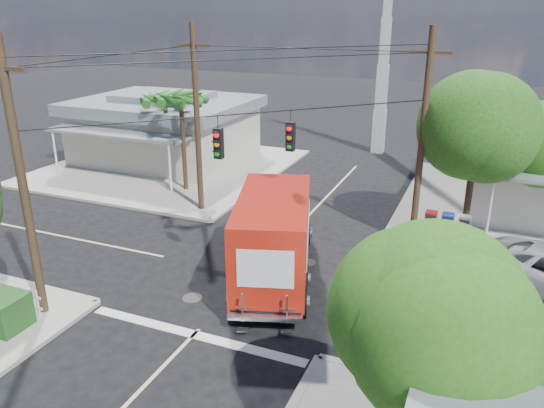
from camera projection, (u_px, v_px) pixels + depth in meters
The scene contains 13 objects.
ground at pixel (252, 275), 20.28m from camera, with size 120.00×120.00×0.00m, color black.
sidewalk_nw at pixel (168, 167), 33.61m from camera, with size 14.12×14.12×0.14m.
road_markings at pixel (235, 292), 19.01m from camera, with size 32.00×32.00×0.01m.
building_nw at pixel (165, 127), 34.63m from camera, with size 10.80×10.20×4.30m.
radio_tower at pixel (383, 70), 35.40m from camera, with size 0.80×0.80×17.00m.
tree_ne_front at pixel (478, 132), 21.83m from camera, with size 4.21×4.14×6.66m.
tree_ne_back at pixel (542, 140), 22.99m from camera, with size 3.77×3.66×5.82m.
tree_se at pixel (423, 319), 10.07m from camera, with size 3.67×3.54×5.62m.
palm_nw_front at pixel (181, 100), 27.72m from camera, with size 3.01×3.08×5.59m.
palm_nw_back at pixel (165, 100), 29.88m from camera, with size 3.01×3.08×5.19m.
utility_poles at pixel (231, 142), 20.61m from camera, with size 12.00×10.68×9.00m.
vending_boxes at pixel (447, 226), 23.03m from camera, with size 1.90×0.50×1.10m.
delivery_truck at pixel (275, 234), 19.55m from camera, with size 4.63×8.22×3.42m.
Camera 1 is at (7.72, -16.35, 9.62)m, focal length 35.00 mm.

